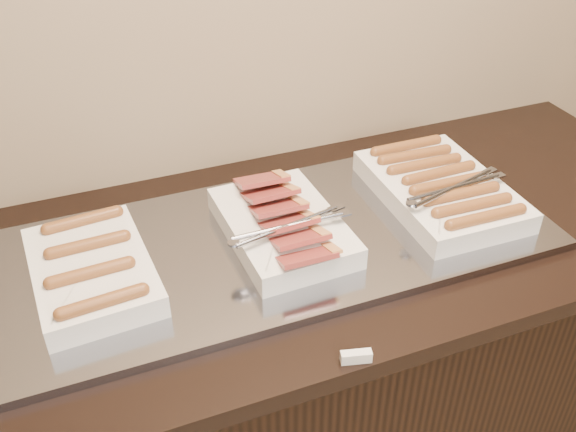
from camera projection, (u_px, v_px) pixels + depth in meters
The scene contains 6 objects.
counter at pixel (282, 382), 1.65m from camera, with size 2.06×0.76×0.90m.
warming_tray at pixel (274, 242), 1.38m from camera, with size 1.20×0.50×0.02m, color gray.
dish_left at pixel (92, 270), 1.25m from camera, with size 0.24×0.34×0.07m.
dish_center at pixel (283, 225), 1.36m from camera, with size 0.27×0.36×0.09m.
dish_right at pixel (441, 188), 1.48m from camera, with size 0.28×0.39×0.08m.
label_holder at pixel (356, 357), 1.11m from camera, with size 0.05×0.02×0.02m, color white.
Camera 1 is at (-0.39, 1.10, 1.75)m, focal length 40.00 mm.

